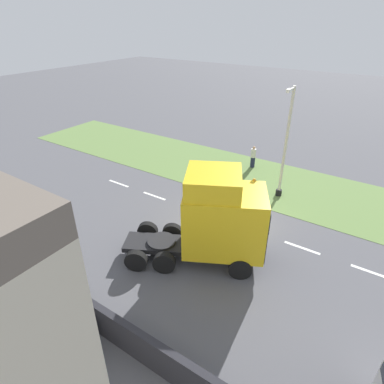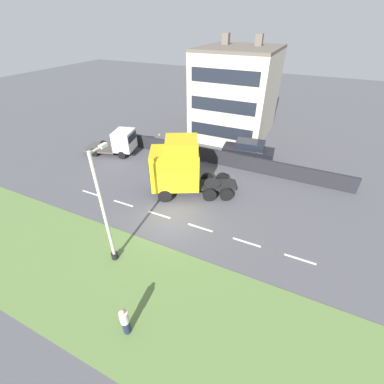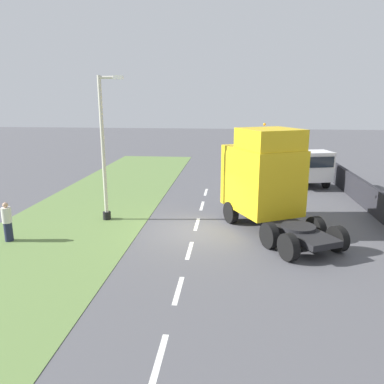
{
  "view_description": "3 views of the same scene",
  "coord_description": "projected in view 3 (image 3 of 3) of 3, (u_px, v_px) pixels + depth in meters",
  "views": [
    {
      "loc": [
        13.73,
        6.52,
        10.3
      ],
      "look_at": [
        1.73,
        -1.42,
        2.34
      ],
      "focal_mm": 30.0,
      "sensor_mm": 36.0,
      "label": 1
    },
    {
      "loc": [
        -11.88,
        -7.26,
        11.8
      ],
      "look_at": [
        1.59,
        -0.95,
        1.54
      ],
      "focal_mm": 24.0,
      "sensor_mm": 36.0,
      "label": 2
    },
    {
      "loc": [
        1.53,
        -16.07,
        5.86
      ],
      "look_at": [
        -0.22,
        0.73,
        1.64
      ],
      "focal_mm": 35.0,
      "sensor_mm": 36.0,
      "label": 3
    }
  ],
  "objects": [
    {
      "name": "lamp_post",
      "position": [
        105.0,
        158.0,
        17.92
      ],
      "size": [
        1.31,
        0.39,
        6.9
      ],
      "color": "black",
      "rests_on": "ground"
    },
    {
      "name": "lane_markings",
      "position": [
        194.0,
        236.0,
        16.41
      ],
      "size": [
        0.16,
        17.8,
        0.0
      ],
      "color": "white",
      "rests_on": "ground"
    },
    {
      "name": "flatbed_truck",
      "position": [
        310.0,
        168.0,
        25.22
      ],
      "size": [
        3.37,
        5.4,
        2.51
      ],
      "rotation": [
        0.0,
        0.0,
        3.39
      ],
      "color": "silver",
      "rests_on": "ground"
    },
    {
      "name": "grass_verge",
      "position": [
        69.0,
        226.0,
        17.69
      ],
      "size": [
        7.0,
        44.0,
        0.01
      ],
      "color": "#607F42",
      "rests_on": "ground"
    },
    {
      "name": "ground_plane",
      "position": [
        195.0,
        231.0,
        17.09
      ],
      "size": [
        120.0,
        120.0,
        0.0
      ],
      "primitive_type": "plane",
      "color": "#515156",
      "rests_on": "ground"
    },
    {
      "name": "pedestrian",
      "position": [
        7.0,
        222.0,
        15.65
      ],
      "size": [
        0.39,
        0.39,
        1.7
      ],
      "color": "#1E233D",
      "rests_on": "ground"
    },
    {
      "name": "lorry_cab",
      "position": [
        265.0,
        179.0,
        17.08
      ],
      "size": [
        5.08,
        6.65,
        4.73
      ],
      "rotation": [
        0.0,
        0.0,
        0.48
      ],
      "color": "black",
      "rests_on": "ground"
    }
  ]
}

